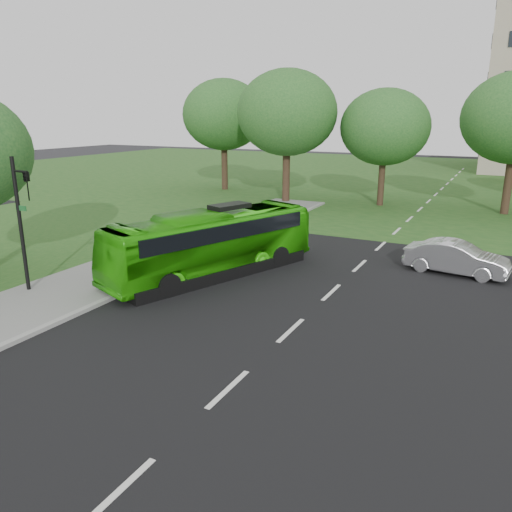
{
  "coord_description": "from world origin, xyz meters",
  "views": [
    {
      "loc": [
        5.71,
        -11.63,
        6.67
      ],
      "look_at": [
        -2.44,
        4.31,
        1.6
      ],
      "focal_mm": 35.0,
      "sensor_mm": 36.0,
      "label": 1
    }
  ],
  "objects_px": {
    "tree_park_a": "(287,113)",
    "tree_park_f": "(224,115)",
    "sedan": "(456,258)",
    "bus": "(212,243)",
    "traffic_light": "(22,215)",
    "tree_park_b": "(385,127)"
  },
  "relations": [
    {
      "from": "tree_park_a",
      "to": "bus",
      "type": "xyz_separation_m",
      "value": [
        4.65,
        -18.42,
        -5.45
      ]
    },
    {
      "from": "tree_park_a",
      "to": "tree_park_b",
      "type": "distance_m",
      "value": 7.35
    },
    {
      "from": "tree_park_f",
      "to": "sedan",
      "type": "height_order",
      "value": "tree_park_f"
    },
    {
      "from": "tree_park_a",
      "to": "tree_park_f",
      "type": "distance_m",
      "value": 8.95
    },
    {
      "from": "tree_park_b",
      "to": "tree_park_f",
      "type": "bearing_deg",
      "value": 172.56
    },
    {
      "from": "sedan",
      "to": "traffic_light",
      "type": "relative_size",
      "value": 0.82
    },
    {
      "from": "bus",
      "to": "tree_park_b",
      "type": "bearing_deg",
      "value": 104.17
    },
    {
      "from": "tree_park_b",
      "to": "sedan",
      "type": "relative_size",
      "value": 2.0
    },
    {
      "from": "tree_park_f",
      "to": "traffic_light",
      "type": "distance_m",
      "value": 29.05
    },
    {
      "from": "tree_park_f",
      "to": "sedan",
      "type": "distance_m",
      "value": 28.82
    },
    {
      "from": "traffic_light",
      "to": "tree_park_a",
      "type": "bearing_deg",
      "value": 89.53
    },
    {
      "from": "tree_park_b",
      "to": "bus",
      "type": "height_order",
      "value": "tree_park_b"
    },
    {
      "from": "tree_park_b",
      "to": "tree_park_f",
      "type": "height_order",
      "value": "tree_park_f"
    },
    {
      "from": "tree_park_a",
      "to": "tree_park_f",
      "type": "xyz_separation_m",
      "value": [
        -7.98,
        4.05,
        -0.14
      ]
    },
    {
      "from": "bus",
      "to": "traffic_light",
      "type": "bearing_deg",
      "value": -112.42
    },
    {
      "from": "tree_park_f",
      "to": "bus",
      "type": "distance_m",
      "value": 26.32
    },
    {
      "from": "tree_park_b",
      "to": "tree_park_a",
      "type": "bearing_deg",
      "value": -163.21
    },
    {
      "from": "tree_park_f",
      "to": "traffic_light",
      "type": "relative_size",
      "value": 1.88
    },
    {
      "from": "bus",
      "to": "sedan",
      "type": "bearing_deg",
      "value": 47.99
    },
    {
      "from": "tree_park_a",
      "to": "bus",
      "type": "distance_m",
      "value": 19.76
    },
    {
      "from": "tree_park_a",
      "to": "traffic_light",
      "type": "height_order",
      "value": "tree_park_a"
    },
    {
      "from": "tree_park_f",
      "to": "tree_park_b",
      "type": "bearing_deg",
      "value": -7.44
    }
  ]
}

